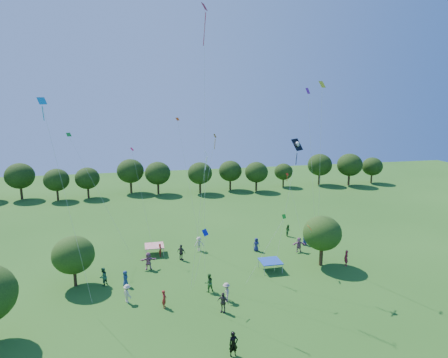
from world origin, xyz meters
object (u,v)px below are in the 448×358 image
tent_red_stripe (154,246)px  tent_blue (270,261)px  man_in_black (233,344)px  pirate_kite (297,147)px  near_tree_north (73,255)px  red_high_kite (205,58)px  near_tree_east (322,233)px

tent_red_stripe → tent_blue: 14.01m
man_in_black → pirate_kite: bearing=42.2°
near_tree_north → red_high_kite: (13.11, -0.24, 18.64)m
tent_blue → man_in_black: man_in_black is taller
man_in_black → tent_red_stripe: bearing=94.4°
tent_red_stripe → tent_blue: (11.92, -7.35, 0.00)m
near_tree_north → pirate_kite: size_ratio=0.39×
near_tree_north → man_in_black: near_tree_north is taller
man_in_black → red_high_kite: bearing=79.8°
near_tree_north → pirate_kite: bearing=-8.9°
tent_blue → pirate_kite: (1.47, -2.56, 12.63)m
man_in_black → red_high_kite: 25.08m
tent_blue → man_in_black: size_ratio=1.16×
near_tree_north → near_tree_east: size_ratio=0.90×
tent_blue → red_high_kite: 21.96m
near_tree_east → man_in_black: 19.00m
near_tree_north → tent_blue: 20.11m
near_tree_north → tent_blue: near_tree_north is taller
tent_blue → red_high_kite: bearing=175.4°
near_tree_north → pirate_kite: pirate_kite is taller
near_tree_east → red_high_kite: (-12.78, 0.51, 18.16)m
near_tree_north → red_high_kite: size_ratio=0.20×
near_tree_east → tent_red_stripe: size_ratio=2.56×
near_tree_east → red_high_kite: size_ratio=0.22×
tent_red_stripe → tent_blue: size_ratio=1.00×
near_tree_east → tent_blue: near_tree_east is taller
tent_red_stripe → pirate_kite: (13.39, -9.91, 12.63)m
tent_blue → pirate_kite: size_ratio=0.17×
red_high_kite → near_tree_east: bearing=-2.3°
pirate_kite → tent_red_stripe: bearing=143.5°
near_tree_north → pirate_kite: (21.44, -3.36, 10.41)m
tent_red_stripe → man_in_black: size_ratio=1.16×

